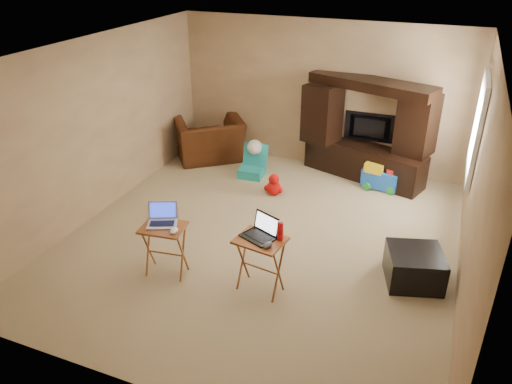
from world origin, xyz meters
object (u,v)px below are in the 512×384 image
at_px(tray_table_left, 165,250).
at_px(mouse_right, 268,245).
at_px(mouse_left, 174,231).
at_px(water_bottle, 280,231).
at_px(recliner, 209,139).
at_px(plush_toy, 274,184).
at_px(entertainment_center, 367,130).
at_px(television, 369,128).
at_px(tray_table_right, 260,265).
at_px(ottoman, 414,267).
at_px(child_rocker, 252,161).
at_px(laptop_right, 258,228).
at_px(push_toy, 381,176).
at_px(laptop_left, 161,216).

height_order(tray_table_left, mouse_right, mouse_right).
height_order(mouse_left, mouse_right, mouse_right).
relative_size(tray_table_left, water_bottle, 3.10).
height_order(recliner, plush_toy, recliner).
distance_m(entertainment_center, mouse_left, 3.98).
xyz_separation_m(entertainment_center, mouse_right, (-0.36, -3.62, -0.13)).
bearing_deg(television, tray_table_right, 81.97).
bearing_deg(television, tray_table_left, 66.07).
bearing_deg(water_bottle, recliner, 128.03).
distance_m(entertainment_center, ottoman, 2.97).
relative_size(entertainment_center, television, 2.41).
relative_size(tray_table_right, water_bottle, 3.25).
relative_size(television, mouse_right, 6.12).
bearing_deg(child_rocker, recliner, 153.22).
distance_m(tray_table_left, tray_table_right, 1.17).
bearing_deg(mouse_right, child_rocker, 115.39).
distance_m(laptop_right, water_bottle, 0.25).
xyz_separation_m(push_toy, ottoman, (0.77, -2.35, -0.02)).
xyz_separation_m(entertainment_center, child_rocker, (-1.76, -0.68, -0.57)).
bearing_deg(water_bottle, tray_table_right, -158.20).
bearing_deg(mouse_right, mouse_left, -176.28).
bearing_deg(mouse_right, tray_table_right, 137.29).
bearing_deg(recliner, tray_table_left, 70.03).
bearing_deg(ottoman, mouse_left, -158.56).
xyz_separation_m(recliner, laptop_right, (2.23, -3.22, 0.43)).
height_order(recliner, laptop_right, laptop_right).
distance_m(recliner, laptop_right, 3.95).
bearing_deg(plush_toy, push_toy, 29.62).
height_order(push_toy, ottoman, push_toy).
bearing_deg(plush_toy, recliner, 149.63).
bearing_deg(laptop_left, tray_table_right, -19.33).
relative_size(entertainment_center, mouse_right, 14.74).
bearing_deg(push_toy, child_rocker, -159.66).
bearing_deg(laptop_right, laptop_left, -151.28).
xyz_separation_m(entertainment_center, tray_table_right, (-0.49, -3.50, -0.50)).
bearing_deg(mouse_left, mouse_right, 3.72).
distance_m(entertainment_center, tray_table_left, 4.02).
bearing_deg(push_toy, laptop_right, -95.01).
bearing_deg(entertainment_center, laptop_left, -97.07).
bearing_deg(television, ottoman, 110.92).
bearing_deg(tray_table_left, laptop_right, 0.17).
relative_size(television, recliner, 0.73).
distance_m(push_toy, tray_table_right, 3.29).
height_order(recliner, child_rocker, recliner).
bearing_deg(laptop_right, entertainment_center, 104.49).
bearing_deg(tray_table_left, recliner, 101.20).
bearing_deg(laptop_left, entertainment_center, 41.08).
bearing_deg(mouse_left, plush_toy, 83.27).
bearing_deg(water_bottle, push_toy, 78.22).
distance_m(mouse_left, water_bottle, 1.21).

